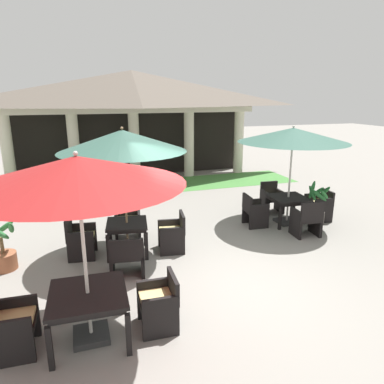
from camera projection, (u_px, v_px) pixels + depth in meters
ground_plane at (215, 284)px, 6.40m from camera, size 60.00×60.00×0.00m
background_pavilion at (132, 97)px, 13.57m from camera, size 10.30×3.07×4.22m
lawn_strip at (142, 187)px, 13.17m from camera, size 12.10×2.28×0.01m
patio_table_near_foreground at (88, 298)px, 4.82m from camera, size 1.07×1.07×0.72m
patio_umbrella_near_foreground at (77, 172)px, 4.35m from camera, size 2.71×2.71×2.66m
patio_chair_near_foreground_east at (159, 302)px, 5.14m from camera, size 0.55×0.61×0.81m
patio_chair_near_foreground_west at (11, 325)px, 4.61m from camera, size 0.56×0.62×0.89m
patio_table_mid_left at (288, 200)px, 9.34m from camera, size 1.00×1.00×0.72m
patio_umbrella_mid_left at (293, 136)px, 8.88m from camera, size 2.78×2.78×2.58m
patio_chair_mid_left_east at (319, 205)px, 9.60m from camera, size 0.61×0.62×0.82m
patio_chair_mid_left_north at (272, 199)px, 10.29m from camera, size 0.59×0.62×0.86m
patio_chair_mid_left_west at (254, 211)px, 9.18m from camera, size 0.58×0.60×0.84m
patio_chair_mid_left_south at (307, 219)px, 8.49m from camera, size 0.65×0.58×0.91m
patio_table_mid_right at (127, 227)px, 7.50m from camera, size 0.96×0.96×0.71m
patio_umbrella_mid_right at (123, 141)px, 7.02m from camera, size 2.57×2.57×2.71m
patio_chair_mid_right_south at (127, 256)px, 6.63m from camera, size 0.71×0.63×0.81m
patio_chair_mid_right_east at (173, 233)px, 7.71m from camera, size 0.63×0.67×0.84m
patio_chair_mid_right_north at (128, 220)px, 8.49m from camera, size 0.67×0.58×0.87m
patio_chair_mid_right_west at (80, 239)px, 7.40m from camera, size 0.63×0.67×0.89m
potted_palm_left_edge at (3, 253)px, 6.87m from camera, size 0.62×0.63×1.17m
potted_palm_right_edge at (317, 210)px, 9.32m from camera, size 0.60×0.62×1.15m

